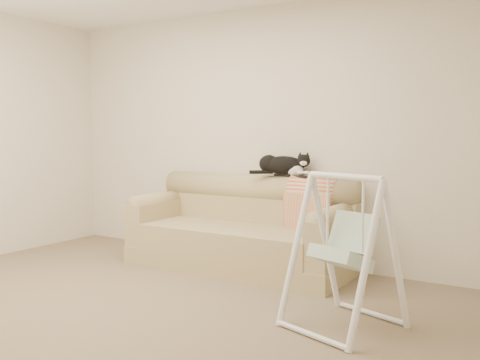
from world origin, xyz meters
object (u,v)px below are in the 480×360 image
Objects in this scene: remote_b at (300,176)px; baby_swing at (345,251)px; tuxedo_cat at (283,165)px; sofa at (243,232)px; remote_a at (283,175)px.

baby_swing is at bearing -53.14° from remote_b.
tuxedo_cat reaches higher than remote_b.
tuxedo_cat is (-0.21, 0.04, 0.10)m from remote_b.
tuxedo_cat is at bearing 36.68° from sofa.
remote_a reaches higher than sofa.
baby_swing is at bearing -35.76° from sofa.
remote_a is 1.05× the size of remote_b.
remote_a is 0.17× the size of baby_swing.
sofa is 0.68m from remote_a.
remote_a is (0.30, 0.25, 0.56)m from sofa.
remote_b is at bearing 126.86° from baby_swing.
sofa is 12.48× the size of remote_b.
remote_b is (0.22, -0.06, -0.00)m from remote_a.
tuxedo_cat is at bearing 131.59° from baby_swing.
remote_a is 0.31× the size of tuxedo_cat.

